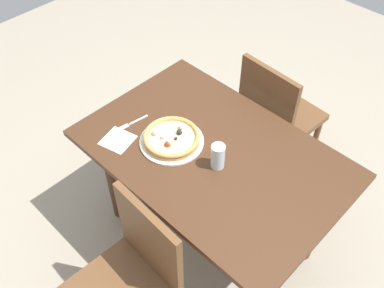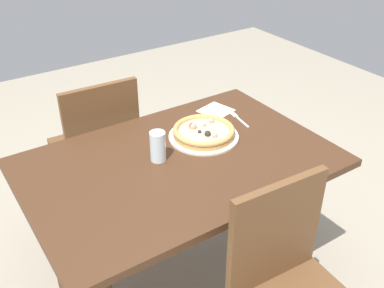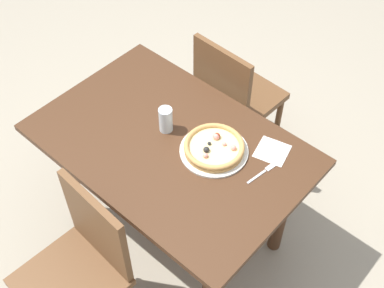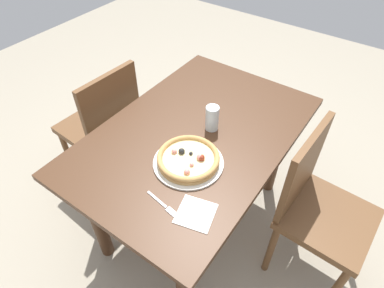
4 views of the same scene
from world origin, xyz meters
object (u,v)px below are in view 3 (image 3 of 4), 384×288
Objects in this scene: pizza at (214,147)px; fork at (264,172)px; plate at (214,151)px; napkin at (272,151)px; chair_far at (234,97)px; dining_table at (171,159)px; chair_near at (81,267)px; drinking_glass at (166,120)px.

pizza is 0.25m from fork.
napkin is at bearing 41.85° from plate.
chair_far is 2.85× the size of plate.
dining_table is 0.26m from pizza.
dining_table is at bearing -81.39° from chair_near.
drinking_glass is at bearing -154.13° from napkin.
chair_far is 0.76m from fork.
plate is at bearing -78.51° from pizza.
pizza is at bearing 101.49° from plate.
drinking_glass is (-0.26, -0.04, 0.03)m from pizza.
pizza is 2.14× the size of drinking_glass.
napkin is (0.45, 0.22, -0.06)m from drinking_glass.
chair_far is at bearing 143.64° from napkin.
dining_table is 0.24m from plate.
pizza is 1.66× the size of fork.
chair_near is 1.00× the size of chair_far.
chair_near is 0.75m from drinking_glass.
plate is 0.03m from pizza.
chair_far is at bearing 118.89° from plate.
pizza is (0.18, 0.09, 0.15)m from dining_table.
drinking_glass is at bearing -75.80° from chair_near.
chair_near is 0.78m from pizza.
dining_table is 9.78× the size of drinking_glass.
pizza is (-0.00, 0.00, 0.03)m from plate.
chair_near is (0.06, -0.63, -0.11)m from dining_table.
chair_far reaches higher than drinking_glass.
drinking_glass reaches higher than fork.
chair_far is at bearing 118.90° from pizza.
plate is 0.24m from fork.
chair_near is 2.85× the size of plate.
fork is 1.18× the size of napkin.
dining_table is at bearing -77.31° from chair_far.
fork reaches higher than napkin.
chair_far is (-0.11, 0.63, -0.11)m from dining_table.
dining_table is 1.41× the size of chair_far.
napkin is (0.38, 0.27, 0.12)m from dining_table.
drinking_glass is (-0.49, -0.10, 0.06)m from fork.
dining_table is at bearing 117.74° from fork.
drinking_glass reaches higher than dining_table.
pizza reaches higher than plate.
chair_far reaches higher than pizza.
dining_table is 0.46m from fork.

